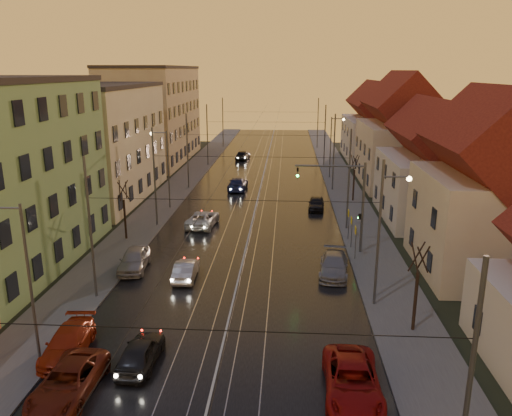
% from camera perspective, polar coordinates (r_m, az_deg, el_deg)
% --- Properties ---
extents(ground, '(160.00, 160.00, 0.00)m').
position_cam_1_polar(ground, '(23.67, -5.15, -20.29)').
color(ground, black).
rests_on(ground, ground).
extents(road, '(16.00, 120.00, 0.04)m').
position_cam_1_polar(road, '(60.63, 0.50, 2.36)').
color(road, black).
rests_on(road, ground).
extents(sidewalk_left, '(4.00, 120.00, 0.15)m').
position_cam_1_polar(sidewalk_left, '(61.95, -8.79, 2.52)').
color(sidewalk_left, '#4C4C4C').
rests_on(sidewalk_left, ground).
extents(sidewalk_right, '(4.00, 120.00, 0.15)m').
position_cam_1_polar(sidewalk_right, '(60.91, 9.94, 2.24)').
color(sidewalk_right, '#4C4C4C').
rests_on(sidewalk_right, ground).
extents(tram_rail_0, '(0.06, 120.00, 0.03)m').
position_cam_1_polar(tram_rail_0, '(60.77, -1.57, 2.42)').
color(tram_rail_0, gray).
rests_on(tram_rail_0, road).
extents(tram_rail_1, '(0.06, 120.00, 0.03)m').
position_cam_1_polar(tram_rail_1, '(60.66, -0.23, 2.40)').
color(tram_rail_1, gray).
rests_on(tram_rail_1, road).
extents(tram_rail_2, '(0.06, 120.00, 0.03)m').
position_cam_1_polar(tram_rail_2, '(60.58, 1.23, 2.38)').
color(tram_rail_2, gray).
rests_on(tram_rail_2, road).
extents(tram_rail_3, '(0.06, 120.00, 0.03)m').
position_cam_1_polar(tram_rail_3, '(60.54, 2.58, 2.36)').
color(tram_rail_3, gray).
rests_on(tram_rail_3, road).
extents(apartment_left_2, '(10.00, 20.00, 12.00)m').
position_cam_1_polar(apartment_left_2, '(57.38, -17.70, 6.96)').
color(apartment_left_2, beige).
rests_on(apartment_left_2, ground).
extents(apartment_left_3, '(10.00, 24.00, 14.00)m').
position_cam_1_polar(apartment_left_3, '(79.97, -11.59, 10.32)').
color(apartment_left_3, tan).
rests_on(apartment_left_3, ground).
extents(house_right_1, '(8.67, 10.20, 10.80)m').
position_cam_1_polar(house_right_1, '(37.59, 25.06, 1.16)').
color(house_right_1, '#C6B398').
rests_on(house_right_1, ground).
extents(house_right_2, '(9.18, 12.24, 9.20)m').
position_cam_1_polar(house_right_2, '(49.79, 19.69, 3.98)').
color(house_right_2, beige).
rests_on(house_right_2, ground).
extents(house_right_3, '(9.18, 14.28, 11.50)m').
position_cam_1_polar(house_right_3, '(63.97, 16.20, 7.71)').
color(house_right_3, '#C6B398').
rests_on(house_right_3, ground).
extents(house_right_4, '(9.18, 16.32, 10.00)m').
position_cam_1_polar(house_right_4, '(81.60, 13.50, 8.93)').
color(house_right_4, beige).
rests_on(house_right_4, ground).
extents(catenary_pole_r_0, '(0.16, 0.16, 9.00)m').
position_cam_1_polar(catenary_pole_r_0, '(16.85, 23.03, -19.49)').
color(catenary_pole_r_0, '#595B60').
rests_on(catenary_pole_r_0, ground).
extents(catenary_pole_l_1, '(0.16, 0.16, 9.00)m').
position_cam_1_polar(catenary_pole_l_1, '(31.73, -18.40, -2.39)').
color(catenary_pole_l_1, '#595B60').
rests_on(catenary_pole_l_1, ground).
extents(catenary_pole_r_1, '(0.16, 0.16, 9.00)m').
position_cam_1_polar(catenary_pole_r_1, '(29.96, 13.85, -3.09)').
color(catenary_pole_r_1, '#595B60').
rests_on(catenary_pole_r_1, ground).
extents(catenary_pole_l_2, '(0.16, 0.16, 9.00)m').
position_cam_1_polar(catenary_pole_l_2, '(45.50, -11.51, 3.38)').
color(catenary_pole_l_2, '#595B60').
rests_on(catenary_pole_l_2, ground).
extents(catenary_pole_r_2, '(0.16, 0.16, 9.00)m').
position_cam_1_polar(catenary_pole_r_2, '(44.28, 10.56, 3.10)').
color(catenary_pole_r_2, '#595B60').
rests_on(catenary_pole_r_2, ground).
extents(catenary_pole_l_3, '(0.16, 0.16, 9.00)m').
position_cam_1_polar(catenary_pole_l_3, '(59.87, -7.84, 6.42)').
color(catenary_pole_l_3, '#595B60').
rests_on(catenary_pole_l_3, ground).
extents(catenary_pole_r_3, '(0.16, 0.16, 9.00)m').
position_cam_1_polar(catenary_pole_r_3, '(58.94, 8.88, 6.24)').
color(catenary_pole_r_3, '#595B60').
rests_on(catenary_pole_r_3, ground).
extents(catenary_pole_l_4, '(0.16, 0.16, 9.00)m').
position_cam_1_polar(catenary_pole_l_4, '(74.48, -5.59, 8.26)').
color(catenary_pole_l_4, '#595B60').
rests_on(catenary_pole_l_4, ground).
extents(catenary_pole_r_4, '(0.16, 0.16, 9.00)m').
position_cam_1_polar(catenary_pole_r_4, '(73.74, 7.87, 8.12)').
color(catenary_pole_r_4, '#595B60').
rests_on(catenary_pole_r_4, ground).
extents(catenary_pole_l_5, '(0.16, 0.16, 9.00)m').
position_cam_1_polar(catenary_pole_l_5, '(92.18, -3.81, 9.69)').
color(catenary_pole_l_5, '#595B60').
rests_on(catenary_pole_l_5, ground).
extents(catenary_pole_r_5, '(0.16, 0.16, 9.00)m').
position_cam_1_polar(catenary_pole_r_5, '(91.58, 7.08, 9.57)').
color(catenary_pole_r_5, '#595B60').
rests_on(catenary_pole_r_5, ground).
extents(street_lamp_0, '(1.75, 0.32, 8.00)m').
position_cam_1_polar(street_lamp_0, '(25.88, -25.19, -6.24)').
color(street_lamp_0, '#595B60').
rests_on(street_lamp_0, ground).
extents(street_lamp_1, '(1.75, 0.32, 8.00)m').
position_cam_1_polar(street_lamp_1, '(30.87, 14.50, -1.83)').
color(street_lamp_1, '#595B60').
rests_on(street_lamp_1, ground).
extents(street_lamp_2, '(1.75, 0.32, 8.00)m').
position_cam_1_polar(street_lamp_2, '(51.25, -10.37, 5.22)').
color(street_lamp_2, '#595B60').
rests_on(street_lamp_2, ground).
extents(street_lamp_3, '(1.75, 0.32, 8.00)m').
position_cam_1_polar(street_lamp_3, '(65.83, 8.81, 7.54)').
color(street_lamp_3, '#595B60').
rests_on(street_lamp_3, ground).
extents(traffic_light_mast, '(5.30, 0.32, 7.20)m').
position_cam_1_polar(traffic_light_mast, '(38.38, 10.69, 1.34)').
color(traffic_light_mast, '#595B60').
rests_on(traffic_light_mast, ground).
extents(bare_tree_0, '(1.09, 1.09, 5.11)m').
position_cam_1_polar(bare_tree_0, '(42.72, -14.80, -0.40)').
color(bare_tree_0, black).
rests_on(bare_tree_0, ground).
extents(bare_tree_1, '(1.09, 1.09, 5.11)m').
position_cam_1_polar(bare_tree_1, '(28.29, 17.85, -8.91)').
color(bare_tree_1, black).
rests_on(bare_tree_1, ground).
extents(bare_tree_2, '(1.09, 1.09, 5.11)m').
position_cam_1_polar(bare_tree_2, '(54.63, 11.13, 3.25)').
color(bare_tree_2, black).
rests_on(bare_tree_2, ground).
extents(driving_car_0, '(1.73, 4.07, 1.37)m').
position_cam_1_polar(driving_car_0, '(25.64, -13.06, -15.76)').
color(driving_car_0, black).
rests_on(driving_car_0, ground).
extents(driving_car_1, '(1.50, 3.95, 1.29)m').
position_cam_1_polar(driving_car_1, '(34.67, -8.01, -6.99)').
color(driving_car_1, '#B0AFB5').
rests_on(driving_car_1, ground).
extents(driving_car_2, '(2.75, 5.19, 1.39)m').
position_cam_1_polar(driving_car_2, '(45.78, -6.12, -1.24)').
color(driving_car_2, '#B5B5B5').
rests_on(driving_car_2, ground).
extents(driving_car_3, '(2.16, 5.19, 1.50)m').
position_cam_1_polar(driving_car_3, '(59.36, -2.10, 2.79)').
color(driving_car_3, '#171E47').
rests_on(driving_car_3, ground).
extents(driving_car_4, '(2.33, 4.62, 1.51)m').
position_cam_1_polar(driving_car_4, '(79.63, -1.54, 6.07)').
color(driving_car_4, black).
rests_on(driving_car_4, ground).
extents(parked_left_1, '(2.40, 4.91, 1.34)m').
position_cam_1_polar(parked_left_1, '(24.50, -20.65, -18.07)').
color(parked_left_1, '#5E1D10').
rests_on(parked_left_1, ground).
extents(parked_left_2, '(2.18, 4.66, 1.32)m').
position_cam_1_polar(parked_left_2, '(27.48, -20.69, -14.22)').
color(parked_left_2, '#9F280F').
rests_on(parked_left_2, ground).
extents(parked_left_3, '(2.16, 4.60, 1.52)m').
position_cam_1_polar(parked_left_3, '(36.82, -13.76, -5.73)').
color(parked_left_3, '#A9A9AF').
rests_on(parked_left_3, ground).
extents(parked_right_0, '(2.55, 5.31, 1.46)m').
position_cam_1_polar(parked_right_0, '(23.44, 10.94, -18.78)').
color(parked_right_0, maroon).
rests_on(parked_right_0, ground).
extents(parked_right_1, '(2.47, 4.95, 1.38)m').
position_cam_1_polar(parked_right_1, '(35.36, 8.89, -6.48)').
color(parked_right_1, gray).
rests_on(parked_right_1, ground).
extents(parked_right_2, '(1.83, 3.95, 1.31)m').
position_cam_1_polar(parked_right_2, '(51.27, 6.91, 0.52)').
color(parked_right_2, black).
rests_on(parked_right_2, ground).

